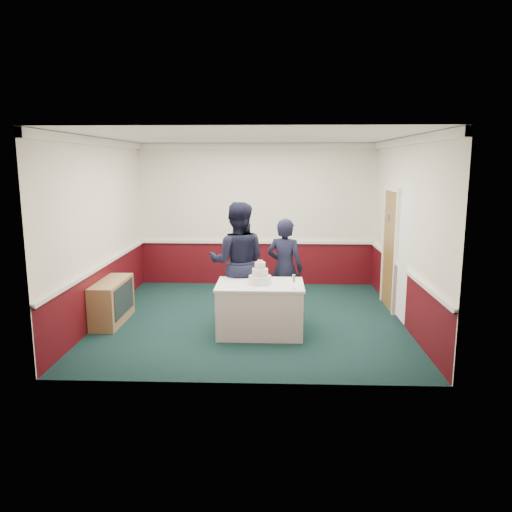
{
  "coord_description": "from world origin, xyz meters",
  "views": [
    {
      "loc": [
        0.39,
        -8.07,
        2.6
      ],
      "look_at": [
        0.09,
        -0.1,
        1.1
      ],
      "focal_mm": 35.0,
      "sensor_mm": 36.0,
      "label": 1
    }
  ],
  "objects_px": {
    "cake_knife": "(258,287)",
    "person_man": "(238,262)",
    "wedding_cake": "(260,276)",
    "person_woman": "(285,269)",
    "sideboard": "(112,302)",
    "champagne_flute": "(294,279)",
    "cake_table": "(260,308)"
  },
  "relations": [
    {
      "from": "cake_knife",
      "to": "sideboard",
      "type": "bearing_deg",
      "value": -172.27
    },
    {
      "from": "cake_table",
      "to": "cake_knife",
      "type": "distance_m",
      "value": 0.44
    },
    {
      "from": "sideboard",
      "to": "champagne_flute",
      "type": "height_order",
      "value": "champagne_flute"
    },
    {
      "from": "cake_table",
      "to": "person_woman",
      "type": "relative_size",
      "value": 0.78
    },
    {
      "from": "wedding_cake",
      "to": "person_woman",
      "type": "height_order",
      "value": "person_woman"
    },
    {
      "from": "sideboard",
      "to": "cake_table",
      "type": "xyz_separation_m",
      "value": [
        2.45,
        -0.45,
        0.05
      ]
    },
    {
      "from": "cake_table",
      "to": "champagne_flute",
      "type": "height_order",
      "value": "champagne_flute"
    },
    {
      "from": "cake_table",
      "to": "champagne_flute",
      "type": "distance_m",
      "value": 0.78
    },
    {
      "from": "sideboard",
      "to": "champagne_flute",
      "type": "xyz_separation_m",
      "value": [
        2.95,
        -0.73,
        0.58
      ]
    },
    {
      "from": "wedding_cake",
      "to": "cake_knife",
      "type": "distance_m",
      "value": 0.23
    },
    {
      "from": "sideboard",
      "to": "person_man",
      "type": "height_order",
      "value": "person_man"
    },
    {
      "from": "person_man",
      "to": "wedding_cake",
      "type": "bearing_deg",
      "value": 122.44
    },
    {
      "from": "cake_table",
      "to": "person_woman",
      "type": "xyz_separation_m",
      "value": [
        0.39,
        0.82,
        0.45
      ]
    },
    {
      "from": "wedding_cake",
      "to": "person_woman",
      "type": "distance_m",
      "value": 0.91
    },
    {
      "from": "sideboard",
      "to": "wedding_cake",
      "type": "height_order",
      "value": "wedding_cake"
    },
    {
      "from": "person_man",
      "to": "champagne_flute",
      "type": "bearing_deg",
      "value": 135.2
    },
    {
      "from": "cake_table",
      "to": "wedding_cake",
      "type": "xyz_separation_m",
      "value": [
        0.0,
        0.0,
        0.5
      ]
    },
    {
      "from": "wedding_cake",
      "to": "champagne_flute",
      "type": "distance_m",
      "value": 0.57
    },
    {
      "from": "cake_knife",
      "to": "person_woman",
      "type": "xyz_separation_m",
      "value": [
        0.42,
        1.02,
        0.06
      ]
    },
    {
      "from": "cake_knife",
      "to": "champagne_flute",
      "type": "height_order",
      "value": "champagne_flute"
    },
    {
      "from": "cake_table",
      "to": "cake_knife",
      "type": "height_order",
      "value": "cake_knife"
    },
    {
      "from": "person_woman",
      "to": "sideboard",
      "type": "bearing_deg",
      "value": 26.9
    },
    {
      "from": "cake_table",
      "to": "person_man",
      "type": "relative_size",
      "value": 0.67
    },
    {
      "from": "wedding_cake",
      "to": "person_woman",
      "type": "bearing_deg",
      "value": 64.61
    },
    {
      "from": "person_man",
      "to": "person_woman",
      "type": "distance_m",
      "value": 0.81
    },
    {
      "from": "cake_knife",
      "to": "person_woman",
      "type": "height_order",
      "value": "person_woman"
    },
    {
      "from": "champagne_flute",
      "to": "person_man",
      "type": "distance_m",
      "value": 1.28
    },
    {
      "from": "cake_knife",
      "to": "person_man",
      "type": "bearing_deg",
      "value": 135.89
    },
    {
      "from": "sideboard",
      "to": "cake_knife",
      "type": "xyz_separation_m",
      "value": [
        2.42,
        -0.65,
        0.44
      ]
    },
    {
      "from": "champagne_flute",
      "to": "person_woman",
      "type": "xyz_separation_m",
      "value": [
        -0.11,
        1.1,
        -0.08
      ]
    },
    {
      "from": "sideboard",
      "to": "person_man",
      "type": "xyz_separation_m",
      "value": [
        2.06,
        0.19,
        0.64
      ]
    },
    {
      "from": "wedding_cake",
      "to": "sideboard",
      "type": "bearing_deg",
      "value": 169.53
    }
  ]
}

